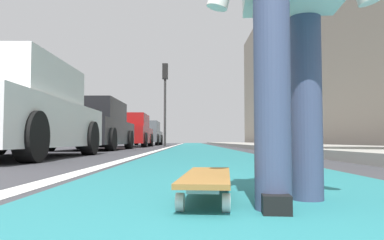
{
  "coord_description": "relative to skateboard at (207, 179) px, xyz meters",
  "views": [
    {
      "loc": [
        -0.65,
        0.26,
        0.26
      ],
      "look_at": [
        10.91,
        0.22,
        0.91
      ],
      "focal_mm": 35.4,
      "sensor_mm": 36.0,
      "label": 1
    }
  ],
  "objects": [
    {
      "name": "lane_stripe_white",
      "position": [
        18.95,
        0.99,
        -0.09
      ],
      "size": [
        52.0,
        0.16,
        0.01
      ],
      "primitive_type": "cube",
      "color": "silver",
      "rests_on": "ground"
    },
    {
      "name": "building_facade",
      "position": [
        20.95,
        -6.62,
        5.53
      ],
      "size": [
        40.0,
        1.2,
        11.25
      ],
      "primitive_type": "cube",
      "color": "gray",
      "rests_on": "ground"
    },
    {
      "name": "parked_car_mid",
      "position": [
        9.6,
        2.98,
        0.61
      ],
      "size": [
        4.44,
        1.88,
        1.47
      ],
      "color": "black",
      "rests_on": "ground"
    },
    {
      "name": "traffic_light",
      "position": [
        17.58,
        1.39,
        2.84
      ],
      "size": [
        0.33,
        0.28,
        4.25
      ],
      "color": "#2D2D2D",
      "rests_on": "ground"
    },
    {
      "name": "parked_car_end",
      "position": [
        22.28,
        2.9,
        0.63
      ],
      "size": [
        4.58,
        1.87,
        1.5
      ],
      "color": "#4C5156",
      "rests_on": "ground"
    },
    {
      "name": "sidewalk_curb",
      "position": [
        16.95,
        -3.43,
        -0.02
      ],
      "size": [
        52.0,
        3.2,
        0.14
      ],
      "primitive_type": "cube",
      "color": "#9E9B93",
      "rests_on": "ground"
    },
    {
      "name": "skateboard",
      "position": [
        0.0,
        0.0,
        0.0
      ],
      "size": [
        0.86,
        0.28,
        0.11
      ],
      "color": "white",
      "rests_on": "ground"
    },
    {
      "name": "parked_car_near",
      "position": [
        4.07,
        2.85,
        0.61
      ],
      "size": [
        4.15,
        1.99,
        1.47
      ],
      "color": "silver",
      "rests_on": "ground"
    },
    {
      "name": "parked_car_far",
      "position": [
        15.44,
        2.91,
        0.61
      ],
      "size": [
        4.35,
        2.01,
        1.47
      ],
      "color": "maroon",
      "rests_on": "ground"
    },
    {
      "name": "ground_plane",
      "position": [
        8.95,
        -0.18,
        -0.09
      ],
      "size": [
        80.0,
        80.0,
        0.0
      ],
      "primitive_type": "plane",
      "color": "#38383D"
    },
    {
      "name": "bike_lane_paint",
      "position": [
        22.95,
        -0.18,
        -0.09
      ],
      "size": [
        56.0,
        2.05,
        0.0
      ],
      "primitive_type": "cube",
      "color": "#237075",
      "rests_on": "ground"
    }
  ]
}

